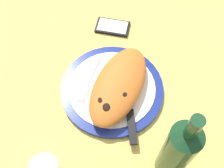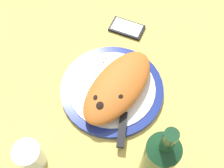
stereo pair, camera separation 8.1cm
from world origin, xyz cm
name	(u,v)px [view 1 (the left image)]	position (x,y,z in cm)	size (l,w,h in cm)	color
ground_plane	(112,93)	(0.00, 0.00, -1.50)	(150.00, 150.00, 3.00)	#DBB756
plate	(112,89)	(0.00, 0.00, 0.85)	(30.06, 30.06, 1.78)	navy
calzone	(118,86)	(0.44, 2.00, 4.60)	(27.17, 13.27, 5.63)	#C16023
fork	(88,82)	(1.37, -7.03, 1.98)	(15.78, 2.91, 0.40)	silver
knife	(130,116)	(6.47, 8.34, 2.27)	(21.23, 12.52, 1.20)	silver
smartphone	(113,27)	(-21.97, -9.52, 0.56)	(8.50, 12.12, 1.16)	black
wine_bottle	(178,151)	(14.27, 22.08, 12.39)	(6.94, 6.94, 29.88)	#14381E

